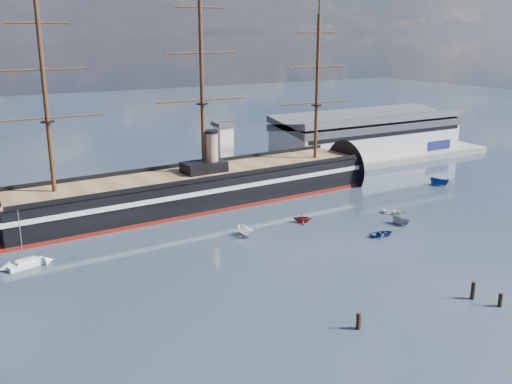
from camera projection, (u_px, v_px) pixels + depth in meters
ground at (280, 221)px, 123.75m from camera, size 600.00×600.00×0.00m
quay at (242, 179)px, 158.61m from camera, size 180.00×18.00×2.00m
warehouse at (367, 134)px, 182.78m from camera, size 63.00×21.00×11.60m
quay_tower at (224, 149)px, 150.11m from camera, size 5.00×5.00×15.00m
warship at (190, 189)px, 133.37m from camera, size 113.29×20.93×53.94m
sailboat at (27, 263)px, 99.32m from camera, size 6.83×3.67×10.48m
motorboat_a at (245, 236)px, 114.70m from camera, size 6.04×2.34×2.39m
motorboat_b at (382, 236)px, 114.52m from camera, size 1.59×3.28×1.48m
motorboat_c at (400, 225)px, 121.40m from camera, size 5.41×2.79×2.06m
motorboat_d at (302, 223)px, 122.68m from camera, size 6.18×6.96×2.40m
motorboat_e at (395, 213)px, 128.87m from camera, size 3.24×3.47×1.59m
motorboat_f at (439, 185)px, 152.55m from camera, size 6.48×4.30×2.43m
piling_near_left at (358, 329)px, 78.65m from camera, size 0.64×0.64×3.11m
piling_near_mid at (499, 307)px, 85.10m from camera, size 0.64×0.64×2.86m
piling_extra at (472, 299)px, 87.49m from camera, size 0.64×0.64×3.55m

